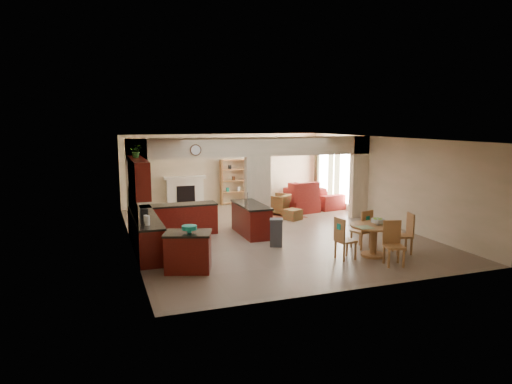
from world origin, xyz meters
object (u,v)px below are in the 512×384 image
object	(u,v)px
dining_table	(374,236)
armchair	(279,204)
sofa	(314,195)
kitchen_island	(188,252)

from	to	relation	value
dining_table	armchair	bearing A→B (deg)	92.25
sofa	armchair	xyz separation A→B (m)	(-1.99, -1.18, -0.05)
kitchen_island	sofa	distance (m)	8.93
dining_table	sofa	world-z (taller)	sofa
sofa	armchair	world-z (taller)	sofa
kitchen_island	dining_table	world-z (taller)	kitchen_island
kitchen_island	armchair	distance (m)	6.72
armchair	kitchen_island	bearing A→B (deg)	14.57
armchair	sofa	bearing A→B (deg)	175.08
sofa	dining_table	bearing A→B (deg)	155.03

